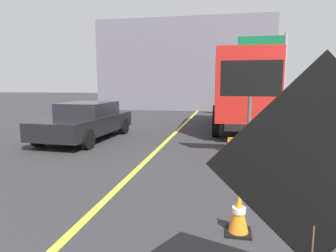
{
  "coord_description": "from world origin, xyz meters",
  "views": [
    {
      "loc": [
        2.11,
        0.69,
        2.11
      ],
      "look_at": [
        1.11,
        5.74,
        1.35
      ],
      "focal_mm": 31.64,
      "sensor_mm": 36.0,
      "label": 1
    }
  ],
  "objects_px": {
    "pickup_car": "(86,121)",
    "box_truck": "(240,90)",
    "traffic_cone_near_sign": "(239,213)",
    "arrow_board_trailer": "(248,143)",
    "traffic_cone_mid_lane": "(238,168)",
    "roadwork_sign": "(317,170)",
    "highway_guide_sign": "(271,60)"
  },
  "relations": [
    {
      "from": "arrow_board_trailer",
      "to": "traffic_cone_mid_lane",
      "type": "distance_m",
      "value": 2.0
    },
    {
      "from": "traffic_cone_mid_lane",
      "to": "pickup_car",
      "type": "bearing_deg",
      "value": 144.27
    },
    {
      "from": "traffic_cone_near_sign",
      "to": "arrow_board_trailer",
      "type": "bearing_deg",
      "value": 84.51
    },
    {
      "from": "arrow_board_trailer",
      "to": "traffic_cone_near_sign",
      "type": "distance_m",
      "value": 4.23
    },
    {
      "from": "pickup_car",
      "to": "highway_guide_sign",
      "type": "bearing_deg",
      "value": 47.15
    },
    {
      "from": "pickup_car",
      "to": "traffic_cone_near_sign",
      "type": "height_order",
      "value": "pickup_car"
    },
    {
      "from": "roadwork_sign",
      "to": "pickup_car",
      "type": "relative_size",
      "value": 0.5
    },
    {
      "from": "traffic_cone_near_sign",
      "to": "traffic_cone_mid_lane",
      "type": "relative_size",
      "value": 0.95
    },
    {
      "from": "box_truck",
      "to": "pickup_car",
      "type": "xyz_separation_m",
      "value": [
        -5.74,
        -3.47,
        -1.12
      ]
    },
    {
      "from": "roadwork_sign",
      "to": "arrow_board_trailer",
      "type": "bearing_deg",
      "value": 90.48
    },
    {
      "from": "traffic_cone_near_sign",
      "to": "traffic_cone_mid_lane",
      "type": "distance_m",
      "value": 2.24
    },
    {
      "from": "roadwork_sign",
      "to": "traffic_cone_near_sign",
      "type": "relative_size",
      "value": 3.87
    },
    {
      "from": "arrow_board_trailer",
      "to": "pickup_car",
      "type": "height_order",
      "value": "arrow_board_trailer"
    },
    {
      "from": "box_truck",
      "to": "traffic_cone_near_sign",
      "type": "xyz_separation_m",
      "value": [
        -0.38,
        -9.62,
        -1.52
      ]
    },
    {
      "from": "traffic_cone_mid_lane",
      "to": "roadwork_sign",
      "type": "bearing_deg",
      "value": -84.59
    },
    {
      "from": "arrow_board_trailer",
      "to": "traffic_cone_near_sign",
      "type": "bearing_deg",
      "value": -95.49
    },
    {
      "from": "traffic_cone_near_sign",
      "to": "roadwork_sign",
      "type": "bearing_deg",
      "value": -75.63
    },
    {
      "from": "pickup_car",
      "to": "box_truck",
      "type": "bearing_deg",
      "value": 31.2
    },
    {
      "from": "highway_guide_sign",
      "to": "traffic_cone_mid_lane",
      "type": "relative_size",
      "value": 7.92
    },
    {
      "from": "box_truck",
      "to": "traffic_cone_near_sign",
      "type": "bearing_deg",
      "value": -92.26
    },
    {
      "from": "arrow_board_trailer",
      "to": "traffic_cone_near_sign",
      "type": "xyz_separation_m",
      "value": [
        -0.4,
        -4.2,
        -0.19
      ]
    },
    {
      "from": "highway_guide_sign",
      "to": "arrow_board_trailer",
      "type": "bearing_deg",
      "value": -100.3
    },
    {
      "from": "highway_guide_sign",
      "to": "traffic_cone_near_sign",
      "type": "relative_size",
      "value": 8.29
    },
    {
      "from": "traffic_cone_near_sign",
      "to": "highway_guide_sign",
      "type": "bearing_deg",
      "value": 81.09
    },
    {
      "from": "box_truck",
      "to": "traffic_cone_near_sign",
      "type": "distance_m",
      "value": 9.74
    },
    {
      "from": "roadwork_sign",
      "to": "highway_guide_sign",
      "type": "distance_m",
      "value": 16.33
    },
    {
      "from": "roadwork_sign",
      "to": "arrow_board_trailer",
      "type": "height_order",
      "value": "arrow_board_trailer"
    },
    {
      "from": "box_truck",
      "to": "roadwork_sign",
      "type": "bearing_deg",
      "value": -89.62
    },
    {
      "from": "arrow_board_trailer",
      "to": "highway_guide_sign",
      "type": "relative_size",
      "value": 0.54
    },
    {
      "from": "roadwork_sign",
      "to": "traffic_cone_mid_lane",
      "type": "xyz_separation_m",
      "value": [
        -0.38,
        4.01,
        -1.16
      ]
    },
    {
      "from": "arrow_board_trailer",
      "to": "traffic_cone_mid_lane",
      "type": "height_order",
      "value": "arrow_board_trailer"
    },
    {
      "from": "box_truck",
      "to": "pickup_car",
      "type": "height_order",
      "value": "box_truck"
    }
  ]
}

